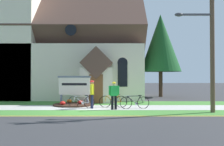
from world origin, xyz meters
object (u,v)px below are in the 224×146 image
Objects in this scene: church_sign at (74,86)px; roadside_conifer at (160,43)px; utility_pole at (210,33)px; cyclist_in_orange_jersey at (92,92)px; bicycle_green at (134,102)px; bicycle_red at (113,101)px; cyclist_in_red_jersey at (114,93)px; bicycle_silver at (81,102)px.

roadside_conifer is at bearing 44.45° from church_sign.
roadside_conifer reaches higher than utility_pole.
church_sign is 0.30× the size of utility_pole.
roadside_conifer is at bearing 57.01° from cyclist_in_orange_jersey.
bicycle_green is (3.95, -2.10, -0.90)m from church_sign.
bicycle_red is 1.09× the size of cyclist_in_red_jersey.
church_sign is 9.19m from utility_pole.
cyclist_in_red_jersey reaches higher than bicycle_red.
cyclist_in_orange_jersey is (1.37, -1.99, -0.29)m from church_sign.
cyclist_in_red_jersey is at bearing -27.58° from bicycle_silver.
bicycle_red is at bearing 156.65° from utility_pole.
church_sign reaches higher than cyclist_in_orange_jersey.
church_sign is 4.56m from bicycle_green.
bicycle_silver is 2.35m from cyclist_in_red_jersey.
church_sign reaches higher than bicycle_silver.
bicycle_silver is at bearing 152.42° from cyclist_in_red_jersey.
bicycle_green is at bearing -110.01° from roadside_conifer.
cyclist_in_red_jersey reaches higher than bicycle_silver.
utility_pole reaches higher than bicycle_green.
church_sign is at bearing 113.73° from bicycle_silver.
utility_pole reaches higher than cyclist_in_red_jersey.
cyclist_in_orange_jersey is at bearing -122.99° from roadside_conifer.
bicycle_silver is 1.05× the size of cyclist_in_red_jersey.
cyclist_in_red_jersey is at bearing -24.51° from cyclist_in_orange_jersey.
bicycle_green is 0.23× the size of utility_pole.
utility_pole is 0.95× the size of roadside_conifer.
bicycle_red is at bearing -118.37° from roadside_conifer.
bicycle_green is at bearing -9.67° from bicycle_silver.
church_sign is 1.35× the size of cyclist_in_orange_jersey.
cyclist_in_orange_jersey is at bearing 165.22° from utility_pole.
roadside_conifer reaches higher than bicycle_red.
utility_pole is at bearing -25.23° from church_sign.
bicycle_red is (2.66, -1.46, -0.90)m from church_sign.
church_sign is 0.28× the size of roadside_conifer.
bicycle_green is 1.44m from bicycle_red.
cyclist_in_red_jersey is at bearing -88.08° from bicycle_red.
bicycle_green is 5.74m from utility_pole.
bicycle_green is at bearing -26.46° from bicycle_red.
church_sign reaches higher than cyclist_in_red_jersey.
bicycle_green is 11.03m from roadside_conifer.
utility_pole is (7.87, -3.71, 2.97)m from church_sign.
church_sign is at bearing 124.51° from cyclist_in_orange_jersey.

